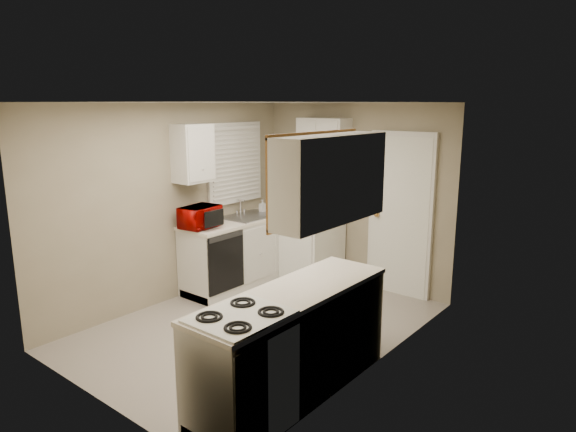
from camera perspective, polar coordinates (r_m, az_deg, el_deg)
The scene contains 19 objects.
floor at distance 5.77m, azimuth -3.19°, elevation -12.07°, with size 3.80×3.80×0.00m, color #B5ABA0.
ceiling at distance 5.25m, azimuth -3.51°, elevation 12.50°, with size 3.80×3.80×0.00m, color white.
wall_left at distance 6.39m, azimuth -12.69°, elevation 1.38°, with size 3.80×3.80×0.00m, color gray.
wall_right at distance 4.59m, azimuth 9.75°, elevation -2.81°, with size 3.80×3.80×0.00m, color gray.
wall_back at distance 6.88m, azimuth 7.35°, elevation 2.36°, with size 2.80×2.80×0.00m, color gray.
wall_front at distance 4.22m, azimuth -20.98°, elevation -4.81°, with size 2.80×2.80×0.00m, color gray.
left_counter at distance 6.94m, azimuth -5.02°, elevation -3.86°, with size 0.60×1.80×0.90m, color silver.
dishwasher at distance 6.32m, azimuth -6.89°, elevation -5.16°, with size 0.03×0.58×0.72m, color black.
sink at distance 6.94m, azimuth -4.22°, elevation -0.35°, with size 0.54×0.74×0.16m, color gray.
microwave at distance 6.34m, azimuth -9.76°, elevation 0.05°, with size 0.27×0.48×0.32m, color #9F0300.
soap_bottle at distance 7.17m, azimuth -2.83°, elevation 1.23°, with size 0.08×0.08×0.18m, color silver.
window_blinds at distance 6.99m, azimuth -5.88°, elevation 5.88°, with size 0.10×0.98×1.08m, color silver.
upper_cabinet_left at distance 6.33m, azimuth -10.53°, elevation 6.87°, with size 0.30×0.45×0.70m, color silver.
refrigerator at distance 6.95m, azimuth 2.71°, elevation -0.83°, with size 0.66×0.64×1.60m, color white.
cabinet_over_fridge at distance 6.88m, azimuth 4.00°, elevation 9.15°, with size 0.70×0.30×0.40m, color silver.
interior_door at distance 6.55m, azimuth 12.33°, elevation 0.06°, with size 0.86×0.06×2.08m, color white.
right_counter at distance 4.38m, azimuth 0.54°, elevation -13.87°, with size 0.60×2.00×0.90m, color silver.
stove at distance 3.96m, azimuth -5.15°, elevation -17.61°, with size 0.55×0.68×0.82m, color white.
upper_cabinet_right at distance 4.12m, azimuth 4.81°, elevation 4.14°, with size 0.30×1.20×0.70m, color silver.
Camera 1 is at (3.53, -3.88, 2.39)m, focal length 32.00 mm.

